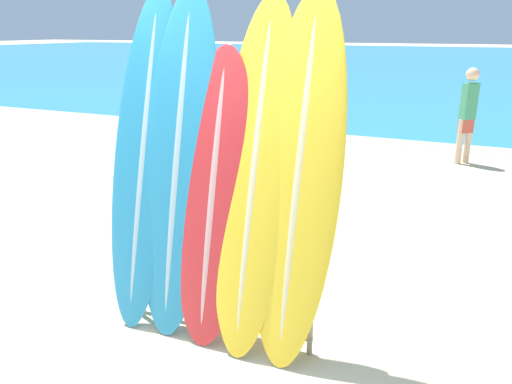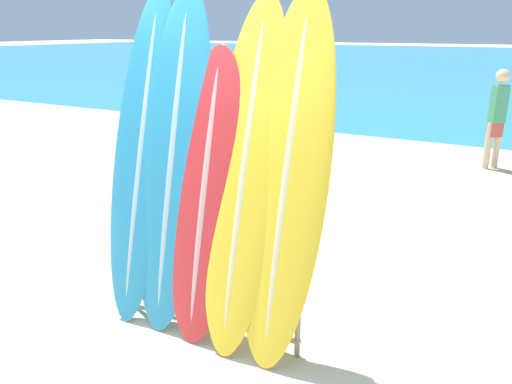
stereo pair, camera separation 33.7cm
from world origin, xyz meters
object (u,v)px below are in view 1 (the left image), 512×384
at_px(surfboard_slot_0, 144,161).
at_px(person_near_water, 468,112).
at_px(surfboard_rack, 212,276).
at_px(surfboard_slot_1, 178,166).
at_px(surfboard_slot_3, 255,179).
at_px(surfboard_slot_4, 298,182).
at_px(person_mid_beach, 206,132).
at_px(surfboard_slot_2, 214,199).

xyz_separation_m(surfboard_slot_0, person_near_water, (2.10, 5.93, -0.37)).
relative_size(surfboard_rack, surfboard_slot_1, 0.63).
relative_size(surfboard_slot_0, surfboard_slot_1, 1.00).
height_order(surfboard_slot_0, surfboard_slot_3, surfboard_slot_0).
relative_size(surfboard_slot_4, person_mid_beach, 1.59).
xyz_separation_m(surfboard_slot_2, surfboard_slot_4, (0.60, 0.05, 0.18)).
bearing_deg(surfboard_slot_2, surfboard_rack, -131.14).
bearing_deg(surfboard_slot_2, surfboard_slot_4, 5.00).
distance_m(surfboard_rack, surfboard_slot_4, 0.99).
distance_m(surfboard_slot_1, surfboard_slot_3, 0.60).
distance_m(surfboard_slot_1, person_near_water, 6.22).
bearing_deg(surfboard_slot_2, person_mid_beach, 120.08).
bearing_deg(person_mid_beach, surfboard_slot_4, -109.39).
bearing_deg(surfboard_slot_2, person_near_water, 76.00).
distance_m(surfboard_slot_0, surfboard_slot_4, 1.21).
relative_size(surfboard_slot_2, surfboard_slot_4, 0.85).
bearing_deg(surfboard_slot_1, person_near_water, 73.13).
bearing_deg(surfboard_slot_4, surfboard_slot_2, -175.00).
xyz_separation_m(surfboard_slot_1, surfboard_slot_4, (0.91, 0.00, -0.01)).
xyz_separation_m(surfboard_slot_1, surfboard_slot_3, (0.60, -0.00, -0.03)).
relative_size(surfboard_slot_1, surfboard_slot_2, 1.19).
height_order(surfboard_slot_0, surfboard_slot_2, surfboard_slot_0).
relative_size(surfboard_slot_3, person_mid_beach, 1.57).
height_order(surfboard_rack, surfboard_slot_0, surfboard_slot_0).
height_order(surfboard_rack, surfboard_slot_1, surfboard_slot_1).
distance_m(surfboard_slot_2, person_mid_beach, 3.44).
xyz_separation_m(surfboard_slot_4, person_near_water, (0.89, 5.94, -0.36)).
height_order(surfboard_slot_2, surfboard_slot_3, surfboard_slot_3).
distance_m(person_near_water, person_mid_beach, 4.41).
xyz_separation_m(surfboard_rack, person_mid_beach, (-1.70, 3.00, 0.38)).
height_order(surfboard_slot_0, surfboard_slot_4, surfboard_slot_0).
relative_size(surfboard_slot_0, surfboard_slot_3, 1.03).
relative_size(surfboard_slot_3, person_near_water, 1.53).
bearing_deg(person_near_water, surfboard_slot_0, -150.25).
bearing_deg(surfboard_slot_1, surfboard_slot_2, -9.07).
distance_m(surfboard_slot_3, person_mid_beach, 3.57).
bearing_deg(surfboard_slot_3, surfboard_slot_4, 0.81).
height_order(surfboard_slot_1, person_near_water, surfboard_slot_1).
bearing_deg(surfboard_slot_1, person_mid_beach, 115.81).
relative_size(surfboard_rack, surfboard_slot_2, 0.75).
bearing_deg(surfboard_slot_2, surfboard_slot_0, 174.22).
relative_size(surfboard_rack, surfboard_slot_3, 0.65).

